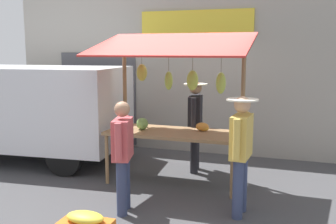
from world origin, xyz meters
TOP-DOWN VIEW (x-y plane):
  - ground_plane at (0.00, 0.00)m, footprint 40.00×40.00m
  - street_backdrop at (0.05, -2.20)m, footprint 9.00×0.30m
  - market_stall at (-0.00, -0.03)m, footprint 2.50×1.46m
  - vendor_with_sunhat at (-0.17, -0.75)m, footprint 0.43×0.70m
  - shopper_in_grey_tee at (-1.23, 0.94)m, footprint 0.42×0.69m
  - shopper_with_ponytail at (0.29, 1.35)m, footprint 0.33×0.65m
  - parked_van at (3.66, -0.43)m, footprint 4.54×2.23m

SIDE VIEW (x-z plane):
  - ground_plane at x=0.00m, z-range 0.00..0.00m
  - shopper_with_ponytail at x=0.29m, z-range 0.11..1.64m
  - shopper_in_grey_tee at x=-1.23m, z-range 0.14..1.76m
  - vendor_with_sunhat at x=-0.17m, z-range 0.15..1.80m
  - parked_van at x=3.66m, z-range 0.18..2.06m
  - market_stall at x=0.00m, z-range 0.29..2.78m
  - street_backdrop at x=0.05m, z-range 0.00..3.40m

